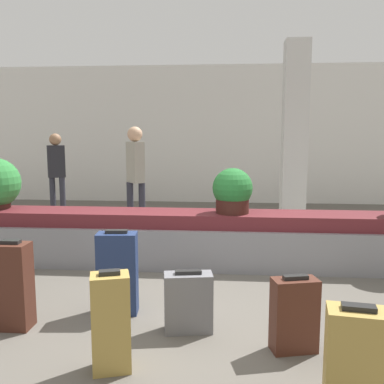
{
  "coord_description": "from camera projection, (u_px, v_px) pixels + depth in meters",
  "views": [
    {
      "loc": [
        0.44,
        -3.76,
        1.65
      ],
      "look_at": [
        0.0,
        1.46,
        0.92
      ],
      "focal_mm": 40.0,
      "sensor_mm": 36.0,
      "label": 1
    }
  ],
  "objects": [
    {
      "name": "suitcase_1",
      "position": [
        356.0,
        363.0,
        2.47
      ],
      "size": [
        0.37,
        0.27,
        0.68
      ],
      "rotation": [
        0.0,
        0.0,
        -0.15
      ],
      "color": "#A3843D",
      "rests_on": "ground_plane"
    },
    {
      "name": "suitcase_0",
      "position": [
        13.0,
        286.0,
        3.6
      ],
      "size": [
        0.29,
        0.21,
        0.77
      ],
      "rotation": [
        0.0,
        0.0,
        0.0
      ],
      "color": "#472319",
      "rests_on": "ground_plane"
    },
    {
      "name": "suitcase_2",
      "position": [
        118.0,
        273.0,
        3.9
      ],
      "size": [
        0.37,
        0.22,
        0.78
      ],
      "rotation": [
        0.0,
        0.0,
        0.08
      ],
      "color": "navy",
      "rests_on": "ground_plane"
    },
    {
      "name": "ground_plane",
      "position": [
        179.0,
        312.0,
        3.97
      ],
      "size": [
        18.0,
        18.0,
        0.0
      ],
      "primitive_type": "plane",
      "color": "#59544C"
    },
    {
      "name": "suitcase_3",
      "position": [
        188.0,
        302.0,
        3.56
      ],
      "size": [
        0.42,
        0.25,
        0.53
      ],
      "rotation": [
        0.0,
        0.0,
        0.16
      ],
      "color": "slate",
      "rests_on": "ground_plane"
    },
    {
      "name": "carousel",
      "position": [
        192.0,
        240.0,
        5.37
      ],
      "size": [
        8.98,
        0.72,
        0.67
      ],
      "color": "gray",
      "rests_on": "ground_plane"
    },
    {
      "name": "potted_plant_0",
      "position": [
        232.0,
        192.0,
        5.22
      ],
      "size": [
        0.49,
        0.49,
        0.55
      ],
      "color": "#381914",
      "rests_on": "carousel"
    },
    {
      "name": "pillar",
      "position": [
        294.0,
        136.0,
        7.4
      ],
      "size": [
        0.41,
        0.41,
        3.2
      ],
      "color": "silver",
      "rests_on": "ground_plane"
    },
    {
      "name": "traveler_1",
      "position": [
        136.0,
        169.0,
        6.99
      ],
      "size": [
        0.34,
        0.36,
        1.75
      ],
      "rotation": [
        0.0,
        0.0,
        2.25
      ],
      "color": "#282833",
      "rests_on": "ground_plane"
    },
    {
      "name": "suitcase_5",
      "position": [
        111.0,
        322.0,
        2.96
      ],
      "size": [
        0.31,
        0.26,
        0.72
      ],
      "rotation": [
        0.0,
        0.0,
        0.29
      ],
      "color": "#A3843D",
      "rests_on": "ground_plane"
    },
    {
      "name": "traveler_0",
      "position": [
        56.0,
        168.0,
        8.32
      ],
      "size": [
        0.37,
        0.31,
        1.63
      ],
      "rotation": [
        0.0,
        0.0,
        -2.66
      ],
      "color": "#282833",
      "rests_on": "ground_plane"
    },
    {
      "name": "back_wall",
      "position": [
        210.0,
        135.0,
        10.03
      ],
      "size": [
        18.0,
        0.06,
        3.2
      ],
      "color": "silver",
      "rests_on": "ground_plane"
    },
    {
      "name": "suitcase_6",
      "position": [
        294.0,
        315.0,
        3.23
      ],
      "size": [
        0.37,
        0.25,
        0.6
      ],
      "rotation": [
        0.0,
        0.0,
        0.24
      ],
      "color": "#472319",
      "rests_on": "ground_plane"
    }
  ]
}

